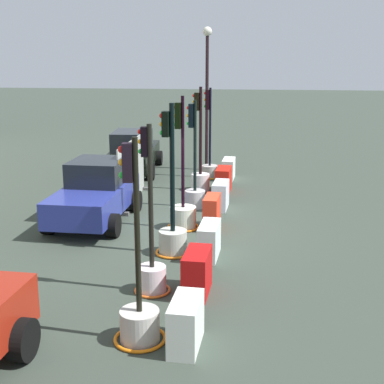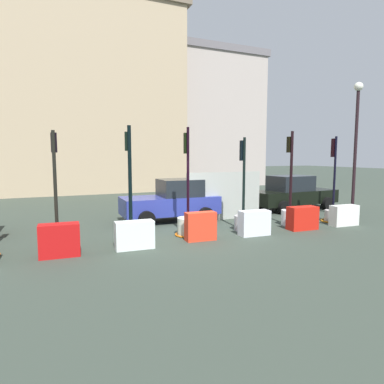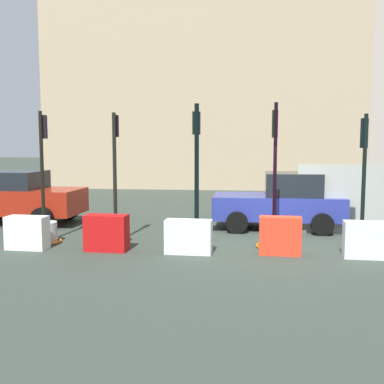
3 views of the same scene
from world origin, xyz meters
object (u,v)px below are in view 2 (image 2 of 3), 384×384
(construction_barrier_3, at_px, (201,226))
(car_black_sedan, at_px, (293,193))
(traffic_light_4, at_px, (243,213))
(traffic_light_2, at_px, (131,222))
(construction_barrier_6, at_px, (344,215))
(traffic_light_5, at_px, (290,208))
(street_lamp_post, at_px, (356,132))
(traffic_light_6, at_px, (333,209))
(traffic_light_3, at_px, (188,221))
(car_blue_estate, at_px, (172,201))
(construction_barrier_5, at_px, (302,218))
(construction_barrier_2, at_px, (135,235))
(construction_barrier_1, at_px, (59,240))
(traffic_light_1, at_px, (57,228))
(construction_barrier_4, at_px, (254,223))

(construction_barrier_3, height_order, car_black_sedan, car_black_sedan)
(traffic_light_4, relative_size, car_black_sedan, 0.71)
(car_black_sedan, bearing_deg, traffic_light_2, -161.25)
(construction_barrier_3, height_order, construction_barrier_6, construction_barrier_3)
(traffic_light_5, distance_m, street_lamp_post, 4.53)
(traffic_light_2, xyz_separation_m, traffic_light_6, (8.23, -0.15, -0.10))
(traffic_light_3, relative_size, street_lamp_post, 0.63)
(traffic_light_6, height_order, car_blue_estate, traffic_light_6)
(traffic_light_2, relative_size, construction_barrier_5, 3.21)
(construction_barrier_2, distance_m, car_black_sedan, 9.74)
(car_blue_estate, bearing_deg, traffic_light_4, -56.78)
(construction_barrier_1, distance_m, car_black_sedan, 11.58)
(construction_barrier_5, bearing_deg, traffic_light_1, 173.70)
(construction_barrier_2, xyz_separation_m, construction_barrier_3, (2.14, 0.12, 0.05))
(car_black_sedan, bearing_deg, traffic_light_4, -147.42)
(car_blue_estate, bearing_deg, traffic_light_5, -33.79)
(traffic_light_2, relative_size, traffic_light_6, 1.04)
(construction_barrier_6, bearing_deg, traffic_light_1, 174.52)
(construction_barrier_4, height_order, car_black_sedan, car_black_sedan)
(construction_barrier_2, bearing_deg, traffic_light_2, 83.35)
(construction_barrier_1, bearing_deg, construction_barrier_3, 0.84)
(traffic_light_6, bearing_deg, traffic_light_4, 178.72)
(construction_barrier_5, bearing_deg, traffic_light_3, 168.46)
(traffic_light_1, height_order, construction_barrier_1, traffic_light_1)
(construction_barrier_4, bearing_deg, construction_barrier_3, 176.89)
(traffic_light_1, height_order, street_lamp_post, street_lamp_post)
(traffic_light_6, bearing_deg, construction_barrier_5, -162.73)
(construction_barrier_3, xyz_separation_m, car_blue_estate, (0.28, 3.34, 0.37))
(traffic_light_1, distance_m, traffic_light_2, 2.13)
(car_black_sedan, bearing_deg, car_blue_estate, -176.34)
(car_blue_estate, bearing_deg, construction_barrier_4, -64.33)
(traffic_light_1, distance_m, construction_barrier_5, 8.25)
(traffic_light_1, xyz_separation_m, construction_barrier_4, (6.11, -0.95, -0.16))
(traffic_light_1, xyz_separation_m, traffic_light_6, (10.36, -0.23, -0.08))
(construction_barrier_1, distance_m, car_blue_estate, 5.60)
(traffic_light_6, distance_m, car_blue_estate, 6.52)
(traffic_light_2, distance_m, construction_barrier_1, 2.27)
(traffic_light_6, bearing_deg, traffic_light_2, 178.96)
(traffic_light_3, xyz_separation_m, car_black_sedan, (6.88, 2.97, 0.31))
(traffic_light_3, bearing_deg, car_blue_estate, 81.46)
(construction_barrier_6, distance_m, car_blue_estate, 6.70)
(construction_barrier_3, height_order, construction_barrier_5, construction_barrier_3)
(traffic_light_2, height_order, construction_barrier_3, traffic_light_2)
(construction_barrier_5, relative_size, construction_barrier_6, 1.00)
(construction_barrier_2, distance_m, construction_barrier_4, 4.08)
(traffic_light_4, distance_m, construction_barrier_1, 6.21)
(traffic_light_5, bearing_deg, car_black_sedan, 48.52)
(construction_barrier_5, bearing_deg, street_lamp_post, 14.61)
(traffic_light_5, relative_size, construction_barrier_3, 3.63)
(traffic_light_5, height_order, traffic_light_6, traffic_light_5)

